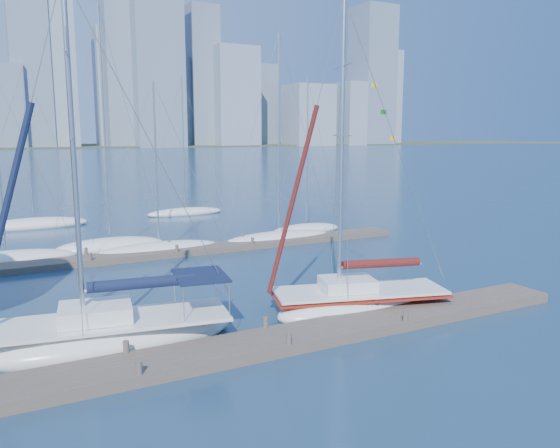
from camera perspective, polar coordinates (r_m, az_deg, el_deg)
ground at (r=19.64m, az=-0.35°, el=-12.68°), size 700.00×700.00×0.00m
near_dock at (r=19.57m, az=-0.35°, el=-12.13°), size 26.00×2.00×0.40m
far_dock at (r=34.57m, az=-9.50°, el=-2.74°), size 30.00×1.80×0.36m
far_shore at (r=336.40m, az=-26.18°, el=7.22°), size 800.00×100.00×1.50m
sailboat_navy at (r=20.18m, az=-16.96°, el=-9.50°), size 8.87×4.04×12.93m
sailboat_maroon at (r=23.31m, az=8.28°, el=-6.38°), size 8.15×4.55×13.11m
bg_boat_0 at (r=35.06m, az=-26.65°, el=-3.35°), size 7.89×4.13×11.32m
bg_boat_1 at (r=36.77m, az=-17.32°, el=-2.12°), size 7.09×3.13×15.48m
bg_boat_2 at (r=35.04m, az=-12.50°, el=-2.60°), size 8.13×3.09×10.80m
bg_boat_3 at (r=37.80m, az=-0.10°, el=-1.44°), size 8.17×2.39×14.30m
bg_boat_4 at (r=41.47m, az=2.80°, el=-0.51°), size 5.61×1.95×11.74m
bg_boat_6 at (r=47.51m, az=-24.29°, el=-0.04°), size 8.45×3.76×12.70m
bg_boat_7 at (r=51.10m, az=-9.86°, el=1.24°), size 7.30×4.02×12.71m
skyline at (r=309.14m, az=-21.76°, el=14.00°), size 502.24×51.31×120.32m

